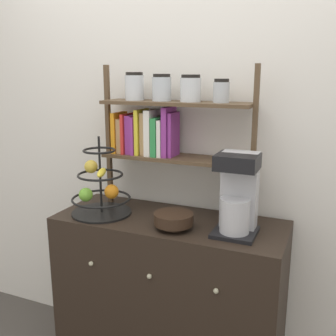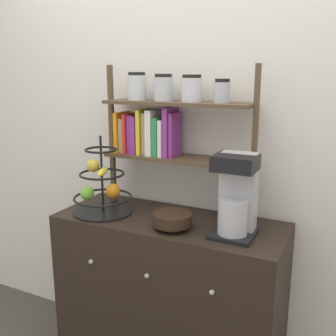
% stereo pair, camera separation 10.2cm
% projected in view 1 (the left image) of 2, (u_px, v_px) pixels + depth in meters
% --- Properties ---
extents(wall_back, '(7.00, 0.05, 2.60)m').
position_uv_depth(wall_back, '(189.00, 135.00, 2.16)').
color(wall_back, silver).
rests_on(wall_back, ground_plane).
extents(sideboard, '(1.17, 0.48, 0.91)m').
position_uv_depth(sideboard, '(169.00, 299.00, 2.11)').
color(sideboard, black).
rests_on(sideboard, ground_plane).
extents(coffee_maker, '(0.19, 0.20, 0.38)m').
position_uv_depth(coffee_maker, '(238.00, 194.00, 1.79)').
color(coffee_maker, black).
rests_on(coffee_maker, sideboard).
extents(fruit_stand, '(0.31, 0.31, 0.41)m').
position_uv_depth(fruit_stand, '(101.00, 190.00, 2.06)').
color(fruit_stand, black).
rests_on(fruit_stand, sideboard).
extents(wooden_bowl, '(0.19, 0.19, 0.08)m').
position_uv_depth(wooden_bowl, '(174.00, 219.00, 1.87)').
color(wooden_bowl, black).
rests_on(wooden_bowl, sideboard).
extents(shelf_hutch, '(0.83, 0.20, 0.77)m').
position_uv_depth(shelf_hutch, '(161.00, 123.00, 2.05)').
color(shelf_hutch, brown).
rests_on(shelf_hutch, sideboard).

